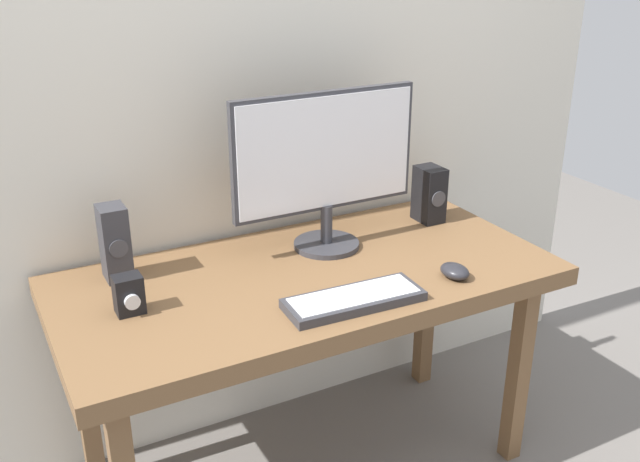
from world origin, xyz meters
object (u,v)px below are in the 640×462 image
(speaker_left, at_px, (115,243))
(mouse, at_px, (455,271))
(speaker_right, at_px, (429,194))
(desk, at_px, (308,294))
(keyboard_primary, at_px, (354,299))
(monitor, at_px, (325,162))
(audio_controller, at_px, (129,295))

(speaker_left, bearing_deg, mouse, -28.03)
(speaker_right, bearing_deg, desk, -162.97)
(desk, xyz_separation_m, keyboard_primary, (0.02, -0.22, 0.08))
(speaker_right, bearing_deg, keyboard_primary, -143.09)
(monitor, bearing_deg, audio_controller, -168.15)
(keyboard_primary, bearing_deg, mouse, 0.12)
(keyboard_primary, xyz_separation_m, speaker_right, (0.52, 0.39, 0.08))
(keyboard_primary, bearing_deg, desk, 95.27)
(mouse, bearing_deg, speaker_left, 147.38)
(speaker_left, height_order, audio_controller, speaker_left)
(desk, xyz_separation_m, monitor, (0.13, 0.14, 0.34))
(desk, height_order, speaker_left, speaker_left)
(mouse, height_order, speaker_right, speaker_right)
(desk, height_order, speaker_right, speaker_right)
(desk, relative_size, monitor, 2.41)
(monitor, height_order, audio_controller, monitor)
(mouse, xyz_separation_m, speaker_right, (0.19, 0.39, 0.07))
(desk, distance_m, speaker_right, 0.58)
(desk, height_order, audio_controller, audio_controller)
(mouse, height_order, speaker_left, speaker_left)
(speaker_left, distance_m, audio_controller, 0.22)
(keyboard_primary, relative_size, speaker_left, 1.75)
(mouse, relative_size, speaker_right, 0.50)
(monitor, relative_size, audio_controller, 5.76)
(keyboard_primary, distance_m, speaker_right, 0.65)
(desk, relative_size, mouse, 15.21)
(desk, xyz_separation_m, speaker_right, (0.54, 0.16, 0.16))
(speaker_right, relative_size, audio_controller, 1.81)
(desk, relative_size, speaker_right, 7.67)
(monitor, height_order, speaker_left, monitor)
(monitor, height_order, speaker_right, monitor)
(monitor, bearing_deg, speaker_right, 3.44)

